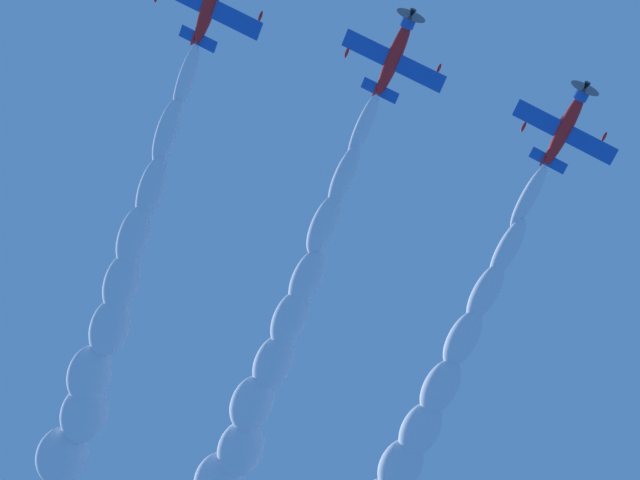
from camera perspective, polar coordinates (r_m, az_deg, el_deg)
airplane_lead at (r=102.21m, az=11.61°, el=5.34°), size 8.57×8.27×4.08m
airplane_left_wingman at (r=100.38m, az=3.58°, el=8.79°), size 8.76×8.27×3.72m
airplane_right_wingman at (r=97.14m, az=-5.22°, el=11.28°), size 8.75×8.27×3.78m
smoke_trail_lead at (r=118.88m, az=4.13°, el=-10.19°), size 13.57×48.08×6.15m
smoke_trail_left_wingman at (r=116.92m, az=-2.94°, el=-7.27°), size 12.62×47.87×5.91m
smoke_trail_right_wingman at (r=114.20m, az=-10.60°, el=-5.67°), size 12.48×48.39×6.07m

